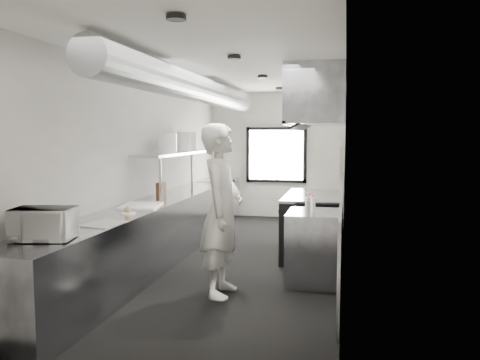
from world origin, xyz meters
The scene contains 35 objects.
floor centered at (0.00, 0.00, 0.00)m, with size 3.00×8.00×0.01m, color black.
ceiling centered at (0.00, 0.00, 2.80)m, with size 3.00×8.00×0.01m, color silver.
wall_back centered at (0.00, 4.00, 1.40)m, with size 3.00×0.02×2.80m, color beige.
wall_front centered at (0.00, -4.00, 1.40)m, with size 3.00×0.02×2.80m, color beige.
wall_left centered at (-1.50, 0.00, 1.40)m, with size 0.02×8.00×2.80m, color beige.
wall_right centered at (1.50, 0.00, 1.40)m, with size 0.02×8.00×2.80m, color beige.
wall_cladding centered at (1.48, 0.30, 0.55)m, with size 0.03×5.50×1.10m, color gray.
hvac_duct centered at (-0.70, 0.40, 2.55)m, with size 0.40×0.40×6.40m, color #989DA0.
service_window centered at (0.00, 3.96, 1.40)m, with size 1.36×0.05×1.25m.
exhaust_hood centered at (1.10, 0.70, 2.39)m, with size 0.81×2.20×0.88m.
prep_counter centered at (-1.15, -0.50, 0.45)m, with size 0.70×6.00×0.90m, color gray.
pass_shelf centered at (-1.19, 1.00, 1.54)m, with size 0.45×3.00×0.68m.
range centered at (1.04, 0.70, 0.47)m, with size 0.88×1.60×0.94m.
bottle_station centered at (1.15, -0.70, 0.45)m, with size 0.65×0.80×0.90m, color gray.
far_work_table centered at (-1.15, 3.20, 0.45)m, with size 0.70×1.20×0.90m, color gray.
notice_sheet_a centered at (1.47, -1.20, 1.60)m, with size 0.02×0.28×0.38m, color silver.
notice_sheet_b centered at (1.47, -1.55, 1.55)m, with size 0.02×0.28×0.38m, color silver.
line_cook centered at (0.14, -1.38, 0.99)m, with size 0.72×0.47×1.98m, color silver.
microwave centered at (-1.16, -2.84, 1.05)m, with size 0.49×0.37×0.29m, color silver.
deli_tub_a centered at (-1.31, -2.39, 0.96)m, with size 0.16×0.16×0.11m, color beige.
deli_tub_b centered at (-1.30, -2.34, 0.95)m, with size 0.15×0.15×0.11m, color beige.
newspaper centered at (-0.99, -2.03, 0.91)m, with size 0.36×0.44×0.01m, color silver.
small_plate centered at (-1.03, -1.36, 0.91)m, with size 0.18×0.18×0.02m, color white.
pastry centered at (-1.03, -1.36, 0.96)m, with size 0.08×0.08×0.08m, color tan.
cutting_board centered at (-1.14, -0.74, 0.91)m, with size 0.49×0.65×0.02m, color silver.
knife_block centered at (-1.28, 0.31, 1.01)m, with size 0.09×0.20×0.21m, color brown.
plate_stack_a centered at (-1.19, 0.32, 1.72)m, with size 0.27×0.27×0.31m, color white.
plate_stack_b centered at (-1.22, 0.56, 1.72)m, with size 0.23×0.23×0.30m, color white.
plate_stack_c centered at (-1.22, 1.24, 1.74)m, with size 0.24×0.24×0.33m, color white.
plate_stack_d centered at (-1.23, 1.70, 1.74)m, with size 0.22×0.22×0.33m, color white.
squeeze_bottle_a centered at (1.10, -1.03, 0.99)m, with size 0.06×0.06×0.19m, color silver.
squeeze_bottle_b centered at (1.09, -0.87, 1.00)m, with size 0.07×0.07×0.20m, color silver.
squeeze_bottle_c centered at (1.13, -0.71, 0.99)m, with size 0.06×0.06×0.18m, color silver.
squeeze_bottle_d centered at (1.08, -0.52, 0.99)m, with size 0.06×0.06×0.18m, color silver.
squeeze_bottle_e centered at (1.07, -0.43, 0.98)m, with size 0.05×0.05×0.16m, color silver.
Camera 1 is at (1.52, -6.66, 1.86)m, focal length 35.97 mm.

